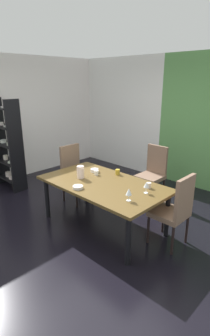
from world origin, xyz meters
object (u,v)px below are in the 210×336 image
object	(u,v)px
serving_bowl_west	(78,187)
cup_left	(96,173)
chair_left_far	(74,171)
serving_bowl_front	(94,170)
chair_head_far	(153,171)
dining_table	(103,187)
display_shelf	(7,145)
wine_glass_north	(129,192)
cup_east	(118,172)
cup_center	(149,185)
chair_right_far	(175,208)
pitcher_near_window	(80,172)
wine_glass_south	(146,185)

from	to	relation	value
serving_bowl_west	cup_left	distance (m)	0.61
serving_bowl_west	chair_left_far	bearing A→B (deg)	143.36
serving_bowl_front	chair_head_far	bearing A→B (deg)	70.02
serving_bowl_front	cup_left	world-z (taller)	cup_left
dining_table	serving_bowl_front	size ratio (longest dim) A/B	14.30
cup_left	serving_bowl_front	bearing A→B (deg)	148.52
display_shelf	serving_bowl_front	size ratio (longest dim) A/B	13.72
dining_table	wine_glass_north	xyz separation A→B (m)	(0.66, -0.21, 0.19)
serving_bowl_front	serving_bowl_west	bearing A→B (deg)	-62.21
cup_east	wine_glass_north	bearing A→B (deg)	-40.04
display_shelf	cup_center	bearing A→B (deg)	9.68
chair_right_far	serving_bowl_west	distance (m)	1.36
cup_center	chair_left_far	bearing A→B (deg)	-179.75
chair_head_far	serving_bowl_front	xyz separation A→B (m)	(-0.41, -1.12, 0.19)
chair_left_far	serving_bowl_west	bearing A→B (deg)	53.36
chair_head_far	cup_left	xyz separation A→B (m)	(-0.28, -1.20, 0.20)
chair_head_far	cup_east	distance (m)	0.97
dining_table	serving_bowl_front	bearing A→B (deg)	150.95
chair_right_far	serving_bowl_front	bearing A→B (deg)	92.20
chair_right_far	pitcher_near_window	size ratio (longest dim) A/B	5.27
dining_table	serving_bowl_west	bearing A→B (deg)	-103.82
serving_bowl_front	cup_center	distance (m)	1.04
serving_bowl_front	cup_center	world-z (taller)	cup_center
serving_bowl_west	pitcher_near_window	xyz separation A→B (m)	(-0.29, 0.30, 0.08)
wine_glass_north	cup_center	world-z (taller)	wine_glass_north
wine_glass_south	serving_bowl_west	xyz separation A→B (m)	(-0.78, -0.54, -0.09)
chair_left_far	display_shelf	distance (m)	1.61
wine_glass_north	cup_center	bearing A→B (deg)	96.27
wine_glass_north	display_shelf	bearing A→B (deg)	-179.65
cup_left	cup_center	world-z (taller)	cup_center
wine_glass_north	cup_east	world-z (taller)	wine_glass_north
wine_glass_north	serving_bowl_front	size ratio (longest dim) A/B	1.24
dining_table	chair_left_far	world-z (taller)	chair_left_far
chair_head_far	serving_bowl_west	world-z (taller)	chair_head_far
chair_head_far	wine_glass_south	size ratio (longest dim) A/B	6.62
cup_left	wine_glass_south	bearing A→B (deg)	-1.53
dining_table	cup_center	size ratio (longest dim) A/B	23.90
serving_bowl_west	wine_glass_north	bearing A→B (deg)	14.54
chair_right_far	pitcher_near_window	xyz separation A→B (m)	(-1.43, -0.41, 0.26)
cup_left	dining_table	bearing A→B (deg)	-28.05
chair_left_far	serving_bowl_west	size ratio (longest dim) A/B	7.11
chair_right_far	cup_east	world-z (taller)	chair_right_far
dining_table	cup_left	size ratio (longest dim) A/B	26.30
wine_glass_south	cup_center	size ratio (longest dim) A/B	1.93
chair_head_far	wine_glass_north	bearing A→B (deg)	113.80
display_shelf	cup_east	bearing A→B (deg)	14.71
cup_center	serving_bowl_front	bearing A→B (deg)	-176.47
chair_right_far	wine_glass_north	size ratio (longest dim) A/B	6.22
dining_table	serving_bowl_front	distance (m)	0.51
chair_left_far	serving_bowl_west	world-z (taller)	chair_left_far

